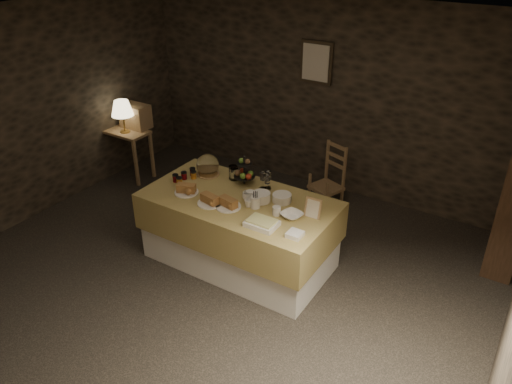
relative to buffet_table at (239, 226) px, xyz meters
The scene contains 27 objects.
ground_plane 0.57m from the buffet_table, 100.52° to the right, with size 5.50×5.00×0.01m, color black.
room_shell 1.15m from the buffet_table, 100.52° to the right, with size 5.52×5.02×2.60m.
buffet_table is the anchor object (origin of this frame).
console_table 2.71m from the buffet_table, 160.96° to the left, with size 0.68×0.39×0.73m.
table_lamp 2.72m from the buffet_table, 161.63° to the left, with size 0.31×0.31×0.46m.
wine_rack 2.76m from the buffet_table, 157.04° to the left, with size 0.42×0.26×0.34m, color brown.
chair 1.83m from the buffet_table, 82.94° to the left, with size 0.48×0.46×0.63m.
framed_picture 2.50m from the buffet_table, 95.64° to the left, with size 0.45×0.04×0.55m.
plate_stack_a 0.46m from the buffet_table, 19.48° to the left, with size 0.19×0.19×0.10m, color silver.
plate_stack_b 0.60m from the buffet_table, 24.58° to the left, with size 0.20×0.20×0.09m, color silver.
cutlery_holder 0.47m from the buffet_table, 13.76° to the right, with size 0.10×0.10×0.12m, color silver.
cup_a 0.40m from the buffet_table, 13.26° to the left, with size 0.12×0.12×0.09m, color silver.
cup_b 0.43m from the buffet_table, 24.98° to the right, with size 0.09×0.09×0.08m, color silver.
mug_c 0.41m from the buffet_table, 27.16° to the left, with size 0.09×0.09×0.10m, color silver.
mug_d 0.63m from the buffet_table, ahead, with size 0.08×0.08×0.09m, color silver.
bowl 0.75m from the buffet_table, ahead, with size 0.21×0.21×0.05m, color silver.
cake_dome 0.81m from the buffet_table, 155.60° to the left, with size 0.26×0.26×0.26m.
fruit_stand 0.58m from the buffet_table, 113.18° to the left, with size 0.24×0.24×0.34m.
bread_platter_left 0.69m from the buffet_table, 159.95° to the right, with size 0.26×0.26×0.11m.
bread_platter_center 0.49m from the buffet_table, 127.78° to the right, with size 0.26×0.26×0.11m.
bread_platter_right 0.43m from the buffet_table, 87.29° to the right, with size 0.26×0.26×0.11m.
jam_jars 0.84m from the buffet_table, behind, with size 0.18×0.32×0.07m.
tart_dish 0.69m from the buffet_table, 33.72° to the right, with size 0.30×0.22×0.07m.
square_dish 0.97m from the buffet_table, 20.38° to the right, with size 0.14×0.14×0.04m, color silver.
menu_frame 0.93m from the buffet_table, ahead, with size 0.17×0.02×0.22m, color brown.
storage_jar_a 0.62m from the buffet_table, 131.78° to the left, with size 0.10×0.10×0.16m, color white.
storage_jar_b 0.60m from the buffet_table, 130.52° to the left, with size 0.09×0.09×0.14m, color white.
Camera 1 is at (2.65, -3.43, 3.40)m, focal length 35.00 mm.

